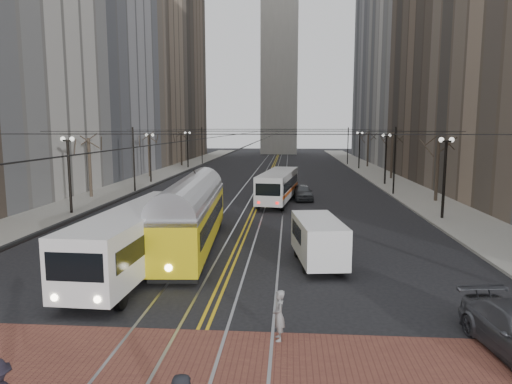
% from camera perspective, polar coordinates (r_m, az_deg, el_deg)
% --- Properties ---
extents(ground, '(260.00, 260.00, 0.00)m').
position_cam_1_polar(ground, '(16.51, -6.07, -15.34)').
color(ground, black).
rests_on(ground, ground).
extents(sidewalk_left, '(5.00, 140.00, 0.15)m').
position_cam_1_polar(sidewalk_left, '(62.81, -12.24, 1.96)').
color(sidewalk_left, gray).
rests_on(sidewalk_left, ground).
extents(sidewalk_right, '(5.00, 140.00, 0.15)m').
position_cam_1_polar(sidewalk_right, '(61.47, 15.68, 1.71)').
color(sidewalk_right, gray).
rests_on(sidewalk_right, ground).
extents(crosswalk_band, '(25.00, 6.00, 0.01)m').
position_cam_1_polar(crosswalk_band, '(13.01, -9.45, -22.23)').
color(crosswalk_band, brown).
rests_on(crosswalk_band, ground).
extents(streetcar_rails, '(4.80, 130.00, 0.02)m').
position_cam_1_polar(streetcar_rails, '(60.31, 1.56, 1.83)').
color(streetcar_rails, gray).
rests_on(streetcar_rails, ground).
extents(centre_lines, '(0.42, 130.00, 0.01)m').
position_cam_1_polar(centre_lines, '(60.31, 1.56, 1.83)').
color(centre_lines, gold).
rests_on(centre_lines, ground).
extents(building_left_mid, '(16.00, 20.00, 34.00)m').
position_cam_1_polar(building_left_mid, '(67.95, -21.33, 16.37)').
color(building_left_mid, slate).
rests_on(building_left_mid, ground).
extents(building_left_midfar, '(20.00, 20.00, 52.00)m').
position_cam_1_polar(building_left_midfar, '(88.54, -16.97, 20.41)').
color(building_left_midfar, gray).
rests_on(building_left_midfar, ground).
extents(building_left_far, '(16.00, 20.00, 40.00)m').
position_cam_1_polar(building_left_far, '(105.65, -11.75, 15.21)').
color(building_left_far, brown).
rests_on(building_left_far, ground).
extents(building_right_mid, '(16.00, 20.00, 34.00)m').
position_cam_1_polar(building_right_mid, '(65.83, 25.47, 16.44)').
color(building_right_mid, brown).
rests_on(building_right_mid, ground).
extents(building_right_midfar, '(20.00, 20.00, 52.00)m').
position_cam_1_polar(building_right_midfar, '(86.79, 22.12, 20.44)').
color(building_right_midfar, '#A8A59E').
rests_on(building_right_midfar, ground).
extents(building_right_far, '(16.00, 20.00, 40.00)m').
position_cam_1_polar(building_right_far, '(104.29, 17.40, 15.11)').
color(building_right_far, slate).
rests_on(building_right_far, ground).
extents(clock_tower, '(12.00, 12.00, 66.00)m').
position_cam_1_polar(clock_tower, '(120.57, 3.01, 22.17)').
color(clock_tower, '#B2AFA5').
rests_on(clock_tower, ground).
extents(lamp_posts, '(27.60, 57.20, 5.60)m').
position_cam_1_polar(lamp_posts, '(43.89, 0.58, 3.16)').
color(lamp_posts, black).
rests_on(lamp_posts, ground).
extents(street_trees, '(31.68, 53.28, 5.60)m').
position_cam_1_polar(street_trees, '(50.36, 1.05, 3.79)').
color(street_trees, '#382D23').
rests_on(street_trees, ground).
extents(trolley_wires, '(25.96, 120.00, 6.60)m').
position_cam_1_polar(trolley_wires, '(49.88, 1.03, 4.87)').
color(trolley_wires, black).
rests_on(trolley_wires, ground).
extents(transit_bus, '(2.85, 11.57, 2.87)m').
position_cam_1_polar(transit_bus, '(21.75, -14.54, -5.79)').
color(transit_bus, silver).
rests_on(transit_bus, ground).
extents(streetcar, '(3.23, 12.98, 3.03)m').
position_cam_1_polar(streetcar, '(25.08, -8.04, -3.59)').
color(streetcar, gold).
rests_on(streetcar, ground).
extents(rear_bus, '(3.57, 10.63, 2.72)m').
position_cam_1_polar(rear_bus, '(40.14, 2.79, 0.63)').
color(rear_bus, '#BDBDBD').
rests_on(rear_bus, ground).
extents(cargo_van, '(2.57, 5.21, 2.21)m').
position_cam_1_polar(cargo_van, '(22.16, 7.79, -6.22)').
color(cargo_van, silver).
rests_on(cargo_van, ground).
extents(sedan_grey, '(1.96, 4.20, 1.39)m').
position_cam_1_polar(sedan_grey, '(41.82, 5.86, -0.03)').
color(sedan_grey, '#43474B').
rests_on(sedan_grey, ground).
extents(pedestrian_b, '(0.46, 0.63, 1.59)m').
position_cam_1_polar(pedestrian_b, '(14.57, 2.88, -15.13)').
color(pedestrian_b, gray).
rests_on(pedestrian_b, crosswalk_band).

